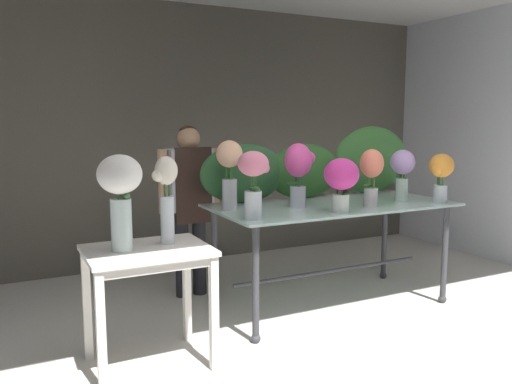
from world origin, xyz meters
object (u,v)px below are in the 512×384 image
at_px(display_table_glass, 332,218).
at_px(side_table_white, 148,264).
at_px(vase_coral_roses, 372,172).
at_px(vase_white_roses_tall, 120,191).
at_px(vase_fuchsia_stock, 299,168).
at_px(vase_peach_carnations, 230,168).
at_px(vase_magenta_tulips, 341,179).
at_px(vase_rosy_peonies, 254,178).
at_px(florist, 190,194).
at_px(vase_lilac_hydrangea, 402,169).
at_px(vase_cream_lisianthus_tall, 166,194).
at_px(vase_sunset_lilies, 441,173).

height_order(display_table_glass, side_table_white, display_table_glass).
height_order(vase_coral_roses, vase_white_roses_tall, vase_white_roses_tall).
distance_m(side_table_white, vase_fuchsia_stock, 1.46).
bearing_deg(vase_white_roses_tall, vase_peach_carnations, 27.92).
bearing_deg(side_table_white, display_table_glass, 12.54).
relative_size(vase_coral_roses, vase_peach_carnations, 0.86).
bearing_deg(display_table_glass, vase_magenta_tulips, -116.44).
height_order(vase_rosy_peonies, vase_fuchsia_stock, vase_fuchsia_stock).
relative_size(florist, vase_rosy_peonies, 3.17).
bearing_deg(vase_lilac_hydrangea, vase_coral_roses, -166.77).
height_order(vase_coral_roses, vase_cream_lisianthus_tall, vase_cream_lisianthus_tall).
relative_size(vase_coral_roses, vase_lilac_hydrangea, 1.05).
xyz_separation_m(vase_coral_roses, vase_peach_carnations, (-1.07, 0.39, 0.04)).
distance_m(vase_coral_roses, vase_peach_carnations, 1.14).
distance_m(display_table_glass, vase_rosy_peonies, 1.02).
bearing_deg(vase_peach_carnations, vase_fuchsia_stock, -15.96).
bearing_deg(vase_sunset_lilies, display_table_glass, 156.20).
bearing_deg(vase_coral_roses, side_table_white, -176.55).
xyz_separation_m(vase_fuchsia_stock, vase_cream_lisianthus_tall, (-1.16, -0.29, -0.09)).
bearing_deg(side_table_white, vase_cream_lisianthus_tall, 21.09).
distance_m(vase_rosy_peonies, vase_magenta_tulips, 0.70).
distance_m(side_table_white, vase_lilac_hydrangea, 2.32).
relative_size(vase_magenta_tulips, vase_white_roses_tall, 0.69).
height_order(vase_fuchsia_stock, vase_cream_lisianthus_tall, vase_fuchsia_stock).
distance_m(display_table_glass, side_table_white, 1.70).
distance_m(vase_rosy_peonies, vase_white_roses_tall, 0.93).
relative_size(side_table_white, vase_magenta_tulips, 1.88).
height_order(florist, vase_peach_carnations, florist).
bearing_deg(vase_sunset_lilies, vase_peach_carnations, 163.78).
bearing_deg(vase_magenta_tulips, display_table_glass, 63.56).
bearing_deg(vase_sunset_lilies, vase_rosy_peonies, 177.90).
bearing_deg(vase_fuchsia_stock, vase_peach_carnations, 164.04).
bearing_deg(vase_white_roses_tall, side_table_white, 0.06).
bearing_deg(vase_peach_carnations, vase_rosy_peonies, -91.00).
distance_m(vase_fuchsia_stock, vase_magenta_tulips, 0.38).
xyz_separation_m(florist, vase_peach_carnations, (0.10, -0.64, 0.27)).
bearing_deg(vase_lilac_hydrangea, side_table_white, -174.76).
distance_m(side_table_white, vase_rosy_peonies, 0.93).
xyz_separation_m(florist, vase_magenta_tulips, (0.79, -1.14, 0.21)).
relative_size(display_table_glass, vase_fuchsia_stock, 3.94).
bearing_deg(vase_peach_carnations, display_table_glass, -8.40).
distance_m(florist, vase_rosy_peonies, 1.11).
relative_size(display_table_glass, vase_peach_carnations, 3.74).
height_order(vase_magenta_tulips, vase_cream_lisianthus_tall, vase_cream_lisianthus_tall).
bearing_deg(vase_sunset_lilies, vase_lilac_hydrangea, 138.48).
distance_m(florist, vase_sunset_lilies, 2.15).
bearing_deg(side_table_white, vase_sunset_lilies, 0.04).
bearing_deg(vase_fuchsia_stock, vase_lilac_hydrangea, -8.39).
bearing_deg(vase_coral_roses, vase_lilac_hydrangea, 13.23).
bearing_deg(vase_coral_roses, vase_fuchsia_stock, 156.46).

